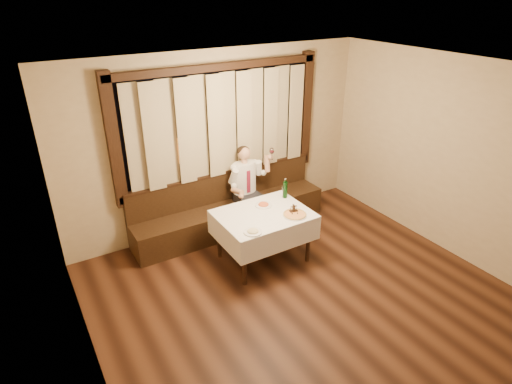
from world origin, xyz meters
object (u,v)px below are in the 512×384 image
banquette (230,211)px  pizza (295,214)px  cruet_caddy (294,210)px  dining_table (263,220)px  pasta_cream (253,230)px  green_bottle (285,189)px  seated_man (247,182)px  pasta_red (263,203)px

banquette → pizza: bearing=-75.4°
pizza → cruet_caddy: size_ratio=2.75×
dining_table → cruet_caddy: bearing=-28.4°
cruet_caddy → dining_table: bearing=163.9°
pasta_cream → green_bottle: (0.91, 0.61, 0.10)m
pizza → cruet_caddy: cruet_caddy is taller
pizza → seated_man: (-0.05, 1.21, 0.03)m
pasta_red → seated_man: 0.76m
dining_table → seated_man: bearing=73.2°
dining_table → pizza: (0.34, -0.27, 0.12)m
banquette → pasta_red: banquette is taller
cruet_caddy → green_bottle: bearing=82.4°
pasta_cream → cruet_caddy: bearing=12.0°
green_bottle → pizza: bearing=-110.4°
pizza → pasta_red: 0.51m
banquette → pizza: (0.34, -1.30, 0.46)m
cruet_caddy → seated_man: seated_man is taller
pasta_red → cruet_caddy: cruet_caddy is taller
pizza → seated_man: seated_man is taller
pasta_red → dining_table: bearing=-122.0°
pasta_cream → green_bottle: size_ratio=0.78×
green_bottle → seated_man: (-0.25, 0.69, -0.09)m
dining_table → cruet_caddy: size_ratio=10.42×
pizza → pasta_red: pasta_red is taller
pizza → dining_table: bearing=141.0°
dining_table → seated_man: size_ratio=0.93×
cruet_caddy → seated_man: bearing=106.7°
seated_man → pasta_red: bearing=-102.3°
cruet_caddy → banquette: bearing=119.1°
pasta_cream → seated_man: size_ratio=0.18×
banquette → dining_table: (0.00, -1.02, 0.34)m
banquette → pasta_cream: bearing=-105.5°
seated_man → green_bottle: bearing=-70.1°
pizza → green_bottle: bearing=69.6°
pasta_red → green_bottle: (0.41, 0.05, 0.10)m
dining_table → green_bottle: (0.53, 0.25, 0.24)m
banquette → pasta_cream: banquette is taller
pizza → pasta_cream: (-0.72, -0.09, 0.02)m
pasta_cream → green_bottle: bearing=33.6°
pasta_red → pasta_cream: pasta_red is taller
pasta_red → green_bottle: green_bottle is taller
banquette → pasta_red: 0.97m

